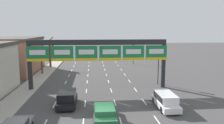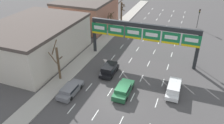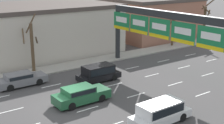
{
  "view_description": "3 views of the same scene",
  "coord_description": "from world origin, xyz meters",
  "px_view_note": "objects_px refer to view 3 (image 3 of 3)",
  "views": [
    {
      "loc": [
        -0.75,
        -17.16,
        8.1
      ],
      "look_at": [
        1.71,
        10.45,
        3.92
      ],
      "focal_mm": 35.0,
      "sensor_mm": 36.0,
      "label": 1
    },
    {
      "loc": [
        7.49,
        -22.14,
        18.61
      ],
      "look_at": [
        -1.95,
        2.57,
        3.97
      ],
      "focal_mm": 35.0,
      "sensor_mm": 36.0,
      "label": 2
    },
    {
      "loc": [
        21.11,
        -10.8,
        10.33
      ],
      "look_at": [
        2.18,
        2.99,
        3.67
      ],
      "focal_mm": 50.0,
      "sensor_mm": 36.0,
      "label": 3
    }
  ],
  "objects_px": {
    "tree_bare_closest": "(32,45)",
    "car_green": "(81,94)",
    "tree_bare_third": "(205,21)",
    "car_grey": "(21,79)",
    "tree_bare_second": "(173,28)",
    "suv_black": "(99,72)",
    "suv_white": "(160,111)",
    "sign_gantry": "(173,28)"
  },
  "relations": [
    {
      "from": "sign_gantry",
      "to": "car_green",
      "type": "relative_size",
      "value": 3.95
    },
    {
      "from": "tree_bare_closest",
      "to": "tree_bare_second",
      "type": "xyz_separation_m",
      "value": [
        0.03,
        21.47,
        -0.32
      ]
    },
    {
      "from": "car_green",
      "to": "suv_white",
      "type": "bearing_deg",
      "value": 23.09
    },
    {
      "from": "suv_black",
      "to": "suv_white",
      "type": "distance_m",
      "value": 10.32
    },
    {
      "from": "tree_bare_closest",
      "to": "suv_white",
      "type": "bearing_deg",
      "value": 8.92
    },
    {
      "from": "car_grey",
      "to": "tree_bare_second",
      "type": "distance_m",
      "value": 24.46
    },
    {
      "from": "suv_black",
      "to": "car_grey",
      "type": "relative_size",
      "value": 0.92
    },
    {
      "from": "car_grey",
      "to": "tree_bare_third",
      "type": "xyz_separation_m",
      "value": [
        -3.04,
        31.01,
        2.53
      ]
    },
    {
      "from": "tree_bare_third",
      "to": "tree_bare_closest",
      "type": "bearing_deg",
      "value": -90.74
    },
    {
      "from": "sign_gantry",
      "to": "tree_bare_closest",
      "type": "bearing_deg",
      "value": -133.42
    },
    {
      "from": "sign_gantry",
      "to": "tree_bare_second",
      "type": "bearing_deg",
      "value": 132.8
    },
    {
      "from": "tree_bare_third",
      "to": "suv_black",
      "type": "bearing_deg",
      "value": -75.68
    },
    {
      "from": "suv_black",
      "to": "tree_bare_third",
      "type": "relative_size",
      "value": 0.68
    },
    {
      "from": "suv_black",
      "to": "tree_bare_third",
      "type": "xyz_separation_m",
      "value": [
        -6.18,
        24.21,
        2.32
      ]
    },
    {
      "from": "car_grey",
      "to": "tree_bare_third",
      "type": "height_order",
      "value": "tree_bare_third"
    },
    {
      "from": "tree_bare_closest",
      "to": "tree_bare_second",
      "type": "relative_size",
      "value": 1.34
    },
    {
      "from": "suv_white",
      "to": "car_grey",
      "type": "distance_m",
      "value": 14.36
    },
    {
      "from": "suv_black",
      "to": "car_grey",
      "type": "xyz_separation_m",
      "value": [
        -3.13,
        -6.8,
        -0.2
      ]
    },
    {
      "from": "suv_black",
      "to": "car_grey",
      "type": "height_order",
      "value": "suv_black"
    },
    {
      "from": "car_green",
      "to": "tree_bare_closest",
      "type": "height_order",
      "value": "tree_bare_closest"
    },
    {
      "from": "suv_white",
      "to": "tree_bare_second",
      "type": "xyz_separation_m",
      "value": [
        -16.73,
        18.84,
        1.84
      ]
    },
    {
      "from": "suv_black",
      "to": "sign_gantry",
      "type": "bearing_deg",
      "value": 61.56
    },
    {
      "from": "sign_gantry",
      "to": "suv_white",
      "type": "relative_size",
      "value": 3.94
    },
    {
      "from": "car_green",
      "to": "tree_bare_third",
      "type": "height_order",
      "value": "tree_bare_third"
    },
    {
      "from": "car_grey",
      "to": "tree_bare_closest",
      "type": "bearing_deg",
      "value": 141.98
    },
    {
      "from": "suv_white",
      "to": "tree_bare_closest",
      "type": "relative_size",
      "value": 0.77
    },
    {
      "from": "sign_gantry",
      "to": "tree_bare_third",
      "type": "distance_m",
      "value": 20.28
    },
    {
      "from": "suv_white",
      "to": "suv_black",
      "type": "bearing_deg",
      "value": 171.6
    },
    {
      "from": "car_grey",
      "to": "tree_bare_closest",
      "type": "distance_m",
      "value": 4.92
    },
    {
      "from": "sign_gantry",
      "to": "car_grey",
      "type": "height_order",
      "value": "sign_gantry"
    },
    {
      "from": "sign_gantry",
      "to": "car_grey",
      "type": "bearing_deg",
      "value": -116.57
    },
    {
      "from": "tree_bare_third",
      "to": "car_grey",
      "type": "bearing_deg",
      "value": -84.39
    },
    {
      "from": "suv_black",
      "to": "tree_bare_closest",
      "type": "height_order",
      "value": "tree_bare_closest"
    },
    {
      "from": "suv_black",
      "to": "tree_bare_second",
      "type": "distance_m",
      "value": 18.61
    },
    {
      "from": "car_grey",
      "to": "car_green",
      "type": "xyz_separation_m",
      "value": [
        6.88,
        2.54,
        0.07
      ]
    },
    {
      "from": "tree_bare_closest",
      "to": "tree_bare_third",
      "type": "distance_m",
      "value": 28.34
    },
    {
      "from": "sign_gantry",
      "to": "tree_bare_closest",
      "type": "height_order",
      "value": "sign_gantry"
    },
    {
      "from": "car_green",
      "to": "tree_bare_closest",
      "type": "bearing_deg",
      "value": 179.31
    },
    {
      "from": "car_grey",
      "to": "tree_bare_third",
      "type": "relative_size",
      "value": 0.74
    },
    {
      "from": "suv_black",
      "to": "tree_bare_third",
      "type": "bearing_deg",
      "value": 104.32
    },
    {
      "from": "tree_bare_closest",
      "to": "suv_black",
      "type": "bearing_deg",
      "value": 32.29
    },
    {
      "from": "tree_bare_closest",
      "to": "car_green",
      "type": "bearing_deg",
      "value": -0.69
    }
  ]
}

